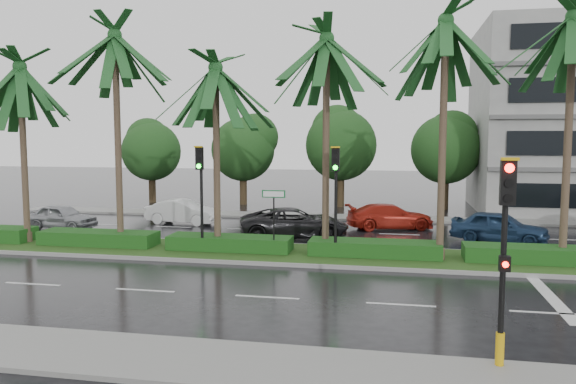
% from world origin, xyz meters
% --- Properties ---
extents(ground, '(120.00, 120.00, 0.00)m').
position_xyz_m(ground, '(0.00, 0.00, 0.00)').
color(ground, black).
rests_on(ground, ground).
extents(near_sidewalk, '(40.00, 2.40, 0.12)m').
position_xyz_m(near_sidewalk, '(0.00, -10.20, 0.06)').
color(near_sidewalk, gray).
rests_on(near_sidewalk, ground).
extents(far_sidewalk, '(40.00, 2.00, 0.12)m').
position_xyz_m(far_sidewalk, '(0.00, 12.00, 0.06)').
color(far_sidewalk, gray).
rests_on(far_sidewalk, ground).
extents(median, '(36.00, 4.00, 0.15)m').
position_xyz_m(median, '(0.00, 1.00, 0.08)').
color(median, gray).
rests_on(median, ground).
extents(hedge, '(35.20, 1.40, 0.60)m').
position_xyz_m(hedge, '(0.00, 1.00, 0.45)').
color(hedge, '#134315').
rests_on(hedge, median).
extents(lane_markings, '(34.00, 13.06, 0.01)m').
position_xyz_m(lane_markings, '(3.04, -0.43, 0.01)').
color(lane_markings, silver).
rests_on(lane_markings, ground).
extents(palm_row, '(26.30, 4.20, 9.87)m').
position_xyz_m(palm_row, '(-1.24, 1.02, 7.98)').
color(palm_row, '#473528').
rests_on(palm_row, median).
extents(signal_near, '(0.34, 0.45, 4.36)m').
position_xyz_m(signal_near, '(6.00, -9.39, 2.50)').
color(signal_near, black).
rests_on(signal_near, near_sidewalk).
extents(signal_median_left, '(0.34, 0.42, 4.36)m').
position_xyz_m(signal_median_left, '(-4.00, 0.30, 3.00)').
color(signal_median_left, black).
rests_on(signal_median_left, median).
extents(signal_median_right, '(0.34, 0.42, 4.36)m').
position_xyz_m(signal_median_right, '(1.50, 0.30, 3.00)').
color(signal_median_right, black).
rests_on(signal_median_right, median).
extents(street_sign, '(0.95, 0.09, 2.60)m').
position_xyz_m(street_sign, '(-1.00, 0.48, 2.12)').
color(street_sign, black).
rests_on(street_sign, median).
extents(bg_trees, '(32.91, 5.50, 7.95)m').
position_xyz_m(bg_trees, '(2.23, 17.59, 4.54)').
color(bg_trees, '#352918').
rests_on(bg_trees, ground).
extents(car_silver, '(2.05, 3.99, 1.30)m').
position_xyz_m(car_silver, '(-13.57, 5.32, 0.65)').
color(car_silver, '#979A9E').
rests_on(car_silver, ground).
extents(car_white, '(1.79, 4.21, 1.35)m').
position_xyz_m(car_white, '(-7.92, 8.18, 0.68)').
color(car_white, silver).
rests_on(car_white, ground).
extents(car_darkgrey, '(3.80, 5.71, 1.46)m').
position_xyz_m(car_darkgrey, '(-1.00, 5.08, 0.73)').
color(car_darkgrey, black).
rests_on(car_darkgrey, ground).
extents(car_red, '(3.06, 4.91, 1.33)m').
position_xyz_m(car_red, '(3.50, 8.62, 0.66)').
color(car_red, '#9F1C11').
rests_on(car_red, ground).
extents(car_blue, '(2.89, 4.59, 1.46)m').
position_xyz_m(car_blue, '(8.50, 5.65, 0.73)').
color(car_blue, navy).
rests_on(car_blue, ground).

